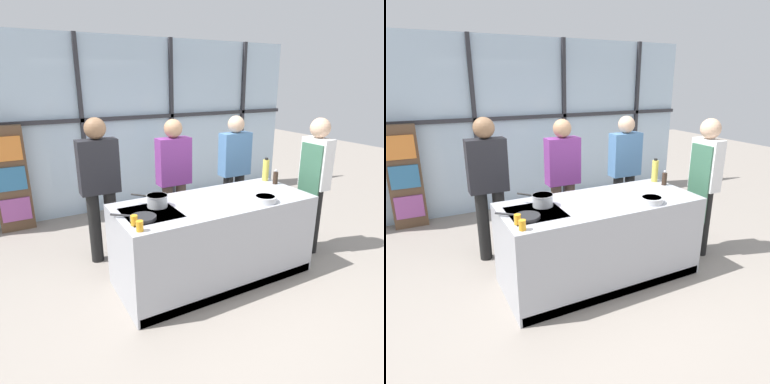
{
  "view_description": "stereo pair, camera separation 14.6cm",
  "coord_description": "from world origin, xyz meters",
  "views": [
    {
      "loc": [
        -1.86,
        -2.89,
        2.14
      ],
      "look_at": [
        -0.22,
        0.1,
        1.02
      ],
      "focal_mm": 32.0,
      "sensor_mm": 36.0,
      "label": 1
    },
    {
      "loc": [
        -1.74,
        -2.96,
        2.14
      ],
      "look_at": [
        -0.22,
        0.1,
        1.02
      ],
      "focal_mm": 32.0,
      "sensor_mm": 36.0,
      "label": 2
    }
  ],
  "objects": [
    {
      "name": "ground_plane",
      "position": [
        0.0,
        0.0,
        0.0
      ],
      "size": [
        18.0,
        18.0,
        0.0
      ],
      "primitive_type": "plane",
      "color": "gray"
    },
    {
      "name": "back_window_wall",
      "position": [
        0.0,
        2.68,
        1.4
      ],
      "size": [
        6.4,
        0.1,
        2.8
      ],
      "color": "silver",
      "rests_on": "ground_plane"
    },
    {
      "name": "bookshelf",
      "position": [
        -1.87,
        2.5,
        0.77
      ],
      "size": [
        0.47,
        0.19,
        1.54
      ],
      "color": "brown",
      "rests_on": "ground_plane"
    },
    {
      "name": "demo_island",
      "position": [
        -0.0,
        -0.0,
        0.46
      ],
      "size": [
        2.14,
        0.9,
        0.92
      ],
      "color": "#A8AAB2",
      "rests_on": "ground_plane"
    },
    {
      "name": "chef",
      "position": [
        1.43,
        -0.05,
        1.0
      ],
      "size": [
        0.24,
        0.38,
        1.72
      ],
      "rotation": [
        0.0,
        0.0,
        1.57
      ],
      "color": "black",
      "rests_on": "ground_plane"
    },
    {
      "name": "spectator_far_left",
      "position": [
        -0.96,
        0.99,
        0.99
      ],
      "size": [
        0.46,
        0.24,
        1.75
      ],
      "rotation": [
        0.0,
        0.0,
        3.14
      ],
      "color": "black",
      "rests_on": "ground_plane"
    },
    {
      "name": "spectator_center_left",
      "position": [
        0.0,
        0.99,
        0.95
      ],
      "size": [
        0.44,
        0.23,
        1.68
      ],
      "rotation": [
        0.0,
        0.0,
        3.14
      ],
      "color": "#47382D",
      "rests_on": "ground_plane"
    },
    {
      "name": "spectator_center_right",
      "position": [
        0.96,
        0.99,
        0.95
      ],
      "size": [
        0.44,
        0.23,
        1.67
      ],
      "rotation": [
        0.0,
        0.0,
        3.14
      ],
      "color": "black",
      "rests_on": "ground_plane"
    },
    {
      "name": "frying_pan",
      "position": [
        -0.86,
        -0.12,
        0.94
      ],
      "size": [
        0.38,
        0.34,
        0.04
      ],
      "color": "#232326",
      "rests_on": "demo_island"
    },
    {
      "name": "saucepan",
      "position": [
        -0.61,
        0.13,
        0.98
      ],
      "size": [
        0.31,
        0.33,
        0.12
      ],
      "color": "silver",
      "rests_on": "demo_island"
    },
    {
      "name": "white_plate",
      "position": [
        0.46,
        -0.06,
        0.92
      ],
      "size": [
        0.23,
        0.23,
        0.01
      ],
      "primitive_type": "cylinder",
      "color": "white",
      "rests_on": "demo_island"
    },
    {
      "name": "mixing_bowl",
      "position": [
        0.44,
        -0.29,
        0.95
      ],
      "size": [
        0.24,
        0.24,
        0.06
      ],
      "color": "silver",
      "rests_on": "demo_island"
    },
    {
      "name": "oil_bottle",
      "position": [
        0.97,
        0.33,
        1.06
      ],
      "size": [
        0.08,
        0.08,
        0.29
      ],
      "color": "#E0CC4C",
      "rests_on": "demo_island"
    },
    {
      "name": "pepper_grinder",
      "position": [
        0.98,
        0.16,
        1.0
      ],
      "size": [
        0.06,
        0.06,
        0.18
      ],
      "color": "#332319",
      "rests_on": "demo_island"
    },
    {
      "name": "juice_glass_near",
      "position": [
        -0.97,
        -0.35,
        0.96
      ],
      "size": [
        0.06,
        0.06,
        0.09
      ],
      "primitive_type": "cylinder",
      "color": "orange",
      "rests_on": "demo_island"
    },
    {
      "name": "juice_glass_far",
      "position": [
        -0.97,
        -0.21,
        0.96
      ],
      "size": [
        0.06,
        0.06,
        0.09
      ],
      "primitive_type": "cylinder",
      "color": "orange",
      "rests_on": "demo_island"
    }
  ]
}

